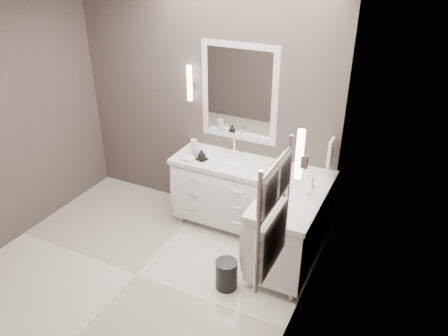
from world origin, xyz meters
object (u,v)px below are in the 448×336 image
at_px(vanity_back, 228,189).
at_px(vanity_right, 292,222).
at_px(towel_ladder, 273,220).
at_px(waste_bin, 226,274).

xyz_separation_m(vanity_back, vanity_right, (0.88, -0.33, 0.00)).
bearing_deg(vanity_right, vanity_back, 159.62).
distance_m(towel_ladder, waste_bin, 1.54).
height_order(towel_ladder, waste_bin, towel_ladder).
relative_size(vanity_back, vanity_right, 1.00).
xyz_separation_m(vanity_right, towel_ladder, (0.23, -1.30, 0.91)).
height_order(vanity_back, vanity_right, same).
relative_size(vanity_back, towel_ladder, 1.38).
bearing_deg(vanity_right, towel_ladder, -80.16).
xyz_separation_m(vanity_right, waste_bin, (-0.43, -0.65, -0.33)).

